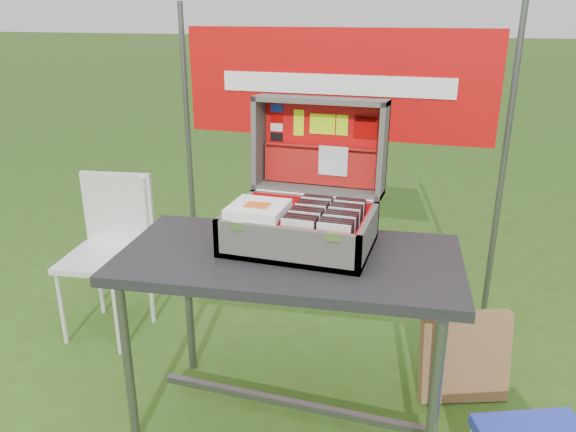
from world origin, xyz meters
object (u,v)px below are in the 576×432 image
(suitcase, at_px, (305,176))
(chair, at_px, (103,261))
(table, at_px, (289,346))
(cardboard_box, at_px, (465,357))

(suitcase, height_order, chair, suitcase)
(table, relative_size, cardboard_box, 3.06)
(suitcase, height_order, cardboard_box, suitcase)
(cardboard_box, bearing_deg, suitcase, -177.42)
(table, xyz_separation_m, suitcase, (0.02, 0.14, 0.66))
(table, distance_m, cardboard_box, 0.83)
(cardboard_box, bearing_deg, table, -168.50)
(suitcase, bearing_deg, chair, 166.62)
(table, relative_size, chair, 1.49)
(suitcase, relative_size, cardboard_box, 1.32)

